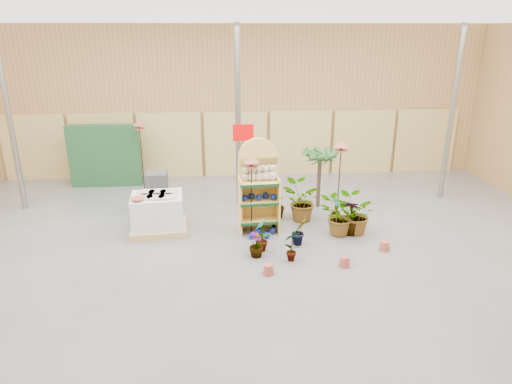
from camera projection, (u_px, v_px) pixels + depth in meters
room at (243, 144)px, 8.92m from camera, size 15.20×12.10×4.70m
display_shelf at (258, 189)px, 10.18m from camera, size 0.92×0.61×2.11m
teddy_bears at (260, 174)px, 9.97m from camera, size 0.79×0.22×0.34m
gazing_balls_shelf at (259, 197)px, 10.11m from camera, size 0.78×0.27×0.15m
gazing_balls_floor at (262, 233)px, 10.10m from camera, size 0.63×0.39×0.15m
pallet_stack at (158, 213)px, 10.23m from camera, size 1.31×1.13×0.91m
charcoal_planters at (154, 195)px, 11.45m from camera, size 0.80×0.50×1.00m
trellis_stock at (105, 156)px, 13.13m from camera, size 2.00×0.30×1.80m
offer_sign at (243, 150)px, 11.08m from camera, size 0.50×0.08×2.20m
bird_table_front at (251, 162)px, 9.67m from camera, size 0.34×0.34×1.81m
bird_table_right at (341, 146)px, 10.51m from camera, size 0.34×0.34×1.93m
bird_table_back at (139, 125)px, 12.41m from camera, size 0.34×0.34×2.01m
palm at (320, 155)px, 11.36m from camera, size 0.70×0.70×1.62m
potted_plant_0 at (262, 234)px, 9.35m from camera, size 0.40×0.47×0.75m
potted_plant_1 at (299, 231)px, 9.65m from camera, size 0.42×0.40×0.60m
potted_plant_2 at (339, 217)px, 10.03m from camera, size 0.93×0.85×0.89m
potted_plant_3 at (352, 217)px, 10.11m from camera, size 0.62×0.62×0.80m
potted_plant_4 at (335, 208)px, 10.88m from camera, size 0.37×0.39×0.62m
potted_plant_5 at (275, 216)px, 10.52m from camera, size 0.30×0.35×0.54m
potted_plant_6 at (300, 201)px, 10.80m from camera, size 1.03×0.95×0.98m
potted_plant_7 at (256, 245)px, 9.14m from camera, size 0.40×0.40×0.52m
potted_plant_8 at (292, 245)px, 8.96m from camera, size 0.42×0.37×0.66m
potted_plant_10 at (355, 214)px, 10.11m from camera, size 0.98×0.90×0.92m
potted_plant_11 at (276, 204)px, 11.00m from camera, size 0.44×0.44×0.71m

